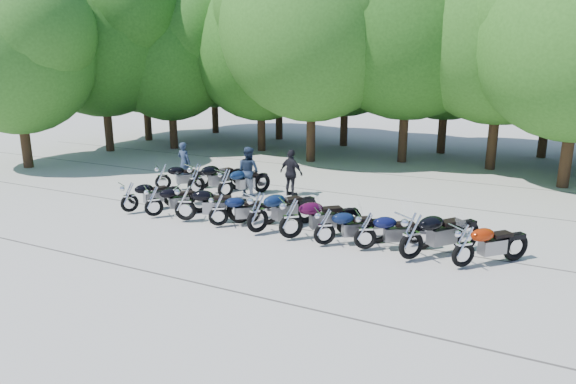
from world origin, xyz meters
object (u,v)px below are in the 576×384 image
at_px(motorcycle_9, 464,245).
at_px(rider_0, 184,162).
at_px(motorcycle_4, 257,211).
at_px(motorcycle_12, 225,182).
at_px(motorcycle_0, 129,196).
at_px(motorcycle_5, 291,217).
at_px(motorcycle_7, 366,230).
at_px(motorcycle_1, 153,200).
at_px(motorcycle_8, 412,235).
at_px(rider_1, 249,171).
at_px(rider_2, 291,173).
at_px(motorcycle_10, 163,176).
at_px(motorcycle_3, 218,209).
at_px(motorcycle_6, 325,226).
at_px(motorcycle_11, 196,178).
at_px(motorcycle_2, 185,202).

relative_size(motorcycle_9, rider_0, 1.32).
height_order(motorcycle_4, motorcycle_12, motorcycle_4).
height_order(motorcycle_9, rider_0, rider_0).
xyz_separation_m(motorcycle_0, motorcycle_4, (4.79, 0.06, 0.12)).
bearing_deg(motorcycle_5, motorcycle_7, -128.39).
distance_m(motorcycle_1, motorcycle_8, 8.21).
xyz_separation_m(motorcycle_9, motorcycle_12, (-8.64, 2.84, 0.00)).
height_order(motorcycle_5, motorcycle_8, motorcycle_8).
relative_size(motorcycle_1, rider_1, 1.14).
height_order(motorcycle_5, motorcycle_12, motorcycle_5).
xyz_separation_m(motorcycle_12, rider_2, (1.92, 1.49, 0.24)).
relative_size(motorcycle_10, rider_0, 1.26).
bearing_deg(motorcycle_3, rider_0, 8.47).
relative_size(motorcycle_6, motorcycle_12, 0.95).
height_order(motorcycle_11, rider_1, rider_1).
distance_m(motorcycle_10, rider_2, 4.96).
xyz_separation_m(motorcycle_5, motorcycle_6, (1.03, -0.04, -0.09)).
distance_m(motorcycle_2, motorcycle_6, 4.68).
height_order(motorcycle_1, motorcycle_12, motorcycle_12).
distance_m(motorcycle_7, rider_1, 6.82).
bearing_deg(motorcycle_11, motorcycle_4, 173.24).
bearing_deg(motorcycle_1, motorcycle_5, -139.91).
bearing_deg(motorcycle_10, motorcycle_3, -166.94).
relative_size(motorcycle_3, rider_0, 1.24).
bearing_deg(motorcycle_6, motorcycle_5, 50.83).
xyz_separation_m(motorcycle_4, motorcycle_7, (3.20, 0.11, -0.11)).
distance_m(motorcycle_11, rider_0, 2.41).
relative_size(motorcycle_4, motorcycle_7, 1.18).
height_order(motorcycle_11, motorcycle_12, motorcycle_11).
distance_m(motorcycle_4, rider_0, 7.29).
relative_size(motorcycle_12, rider_2, 1.28).
xyz_separation_m(motorcycle_4, motorcycle_11, (-4.12, 2.68, -0.01)).
distance_m(motorcycle_7, rider_2, 5.99).
height_order(motorcycle_8, motorcycle_11, motorcycle_8).
distance_m(motorcycle_6, rider_1, 6.04).
distance_m(motorcycle_11, motorcycle_12, 1.18).
relative_size(motorcycle_6, motorcycle_8, 0.84).
relative_size(motorcycle_2, motorcycle_9, 1.05).
height_order(motorcycle_5, motorcycle_9, motorcycle_5).
relative_size(rider_1, rider_2, 1.05).
bearing_deg(motorcycle_9, motorcycle_0, 43.67).
distance_m(motorcycle_2, motorcycle_4, 2.58).
height_order(motorcycle_2, motorcycle_6, motorcycle_2).
height_order(motorcycle_0, rider_1, rider_1).
distance_m(motorcycle_9, motorcycle_11, 10.16).
bearing_deg(motorcycle_8, rider_2, -1.09).
height_order(motorcycle_6, motorcycle_11, motorcycle_11).
distance_m(motorcycle_4, motorcycle_7, 3.20).
distance_m(motorcycle_7, motorcycle_10, 9.30).
bearing_deg(motorcycle_7, motorcycle_4, 60.75).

